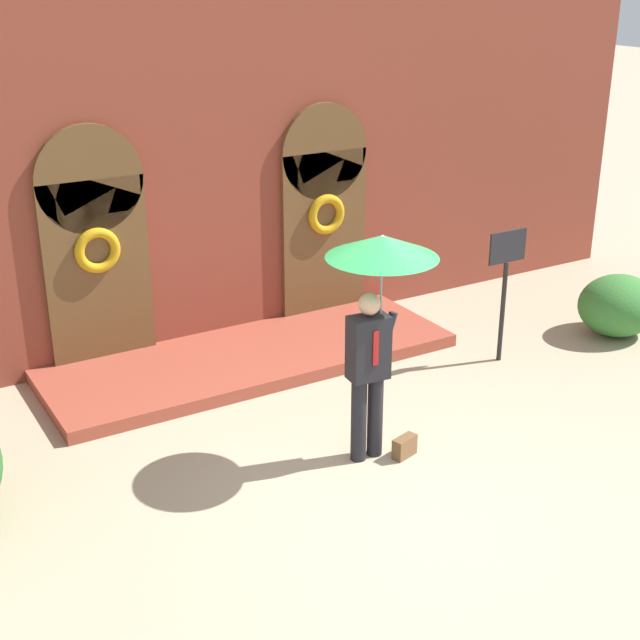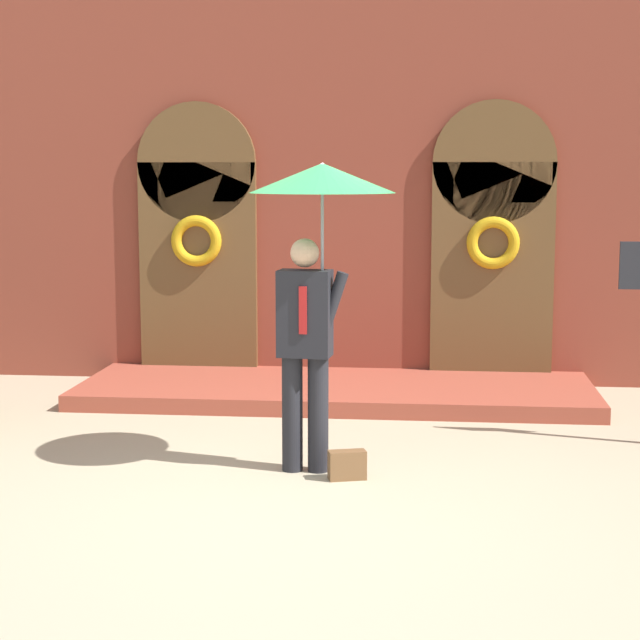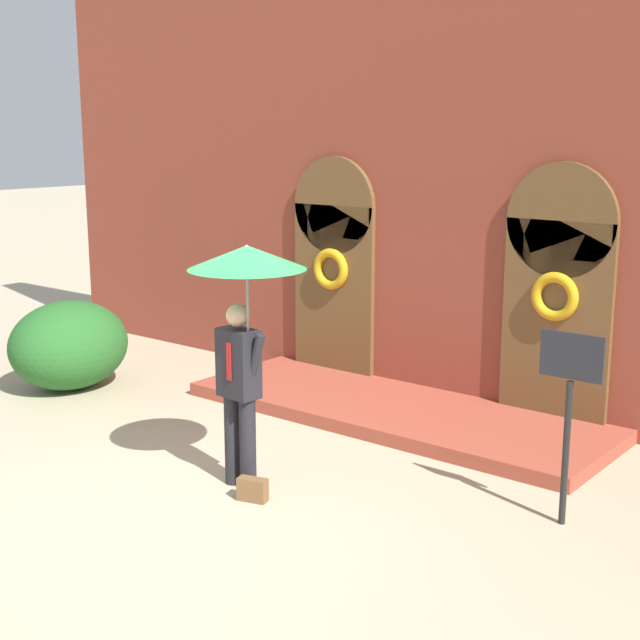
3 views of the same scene
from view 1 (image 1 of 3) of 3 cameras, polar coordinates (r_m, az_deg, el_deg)
The scene contains 6 objects.
ground_plane at distance 9.08m, azimuth 4.32°, elevation -9.75°, with size 80.00×80.00×0.00m, color tan.
building_facade at distance 11.55m, azimuth -7.34°, elevation 11.41°, with size 14.00×2.30×5.60m.
person_with_umbrella at distance 8.58m, azimuth 3.76°, elevation 2.54°, with size 1.10×1.10×2.36m.
handbag at distance 9.32m, azimuth 5.43°, elevation -8.08°, with size 0.28×0.12×0.22m, color brown.
sign_post at distance 11.28m, azimuth 11.79°, elevation 2.89°, with size 0.56×0.06×1.72m.
shrub_right at distance 12.76m, azimuth 18.56°, elevation 0.89°, with size 1.14×1.03×0.84m, color #387A33.
Camera 1 is at (-4.51, -6.27, 4.76)m, focal length 50.00 mm.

